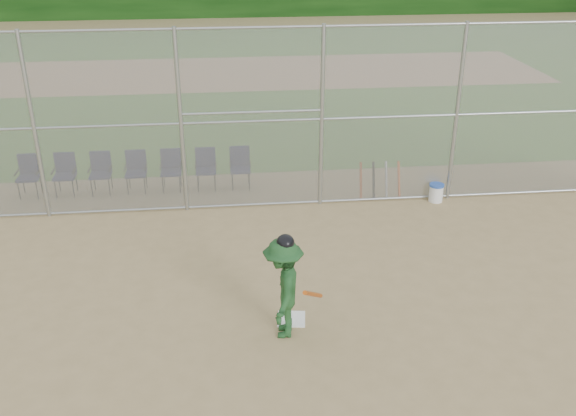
{
  "coord_description": "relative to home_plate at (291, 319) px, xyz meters",
  "views": [
    {
      "loc": [
        -1.15,
        -8.14,
        6.12
      ],
      "look_at": [
        0.0,
        2.5,
        1.1
      ],
      "focal_mm": 40.0,
      "sensor_mm": 36.0,
      "label": 1
    }
  ],
  "objects": [
    {
      "name": "spare_bats",
      "position": [
        2.59,
        4.72,
        0.4
      ],
      "size": [
        0.96,
        0.36,
        0.84
      ],
      "color": "#D84C14",
      "rests_on": "ground"
    },
    {
      "name": "backstop_fence",
      "position": [
        0.16,
        4.46,
        2.06
      ],
      "size": [
        16.09,
        0.09,
        4.0
      ],
      "color": "gray",
      "rests_on": "ground"
    },
    {
      "name": "water_cooler",
      "position": [
        3.82,
        4.31,
        0.2
      ],
      "size": [
        0.33,
        0.33,
        0.42
      ],
      "color": "white",
      "rests_on": "ground"
    },
    {
      "name": "dirt_patch_far",
      "position": [
        0.16,
        17.46,
        -0.0
      ],
      "size": [
        24.0,
        24.0,
        0.0
      ],
      "primitive_type": "plane",
      "color": "tan",
      "rests_on": "ground"
    },
    {
      "name": "chair_6",
      "position": [
        -0.6,
        5.62,
        0.47
      ],
      "size": [
        0.54,
        0.52,
        0.96
      ],
      "primitive_type": null,
      "color": "#10113B",
      "rests_on": "ground"
    },
    {
      "name": "chair_2",
      "position": [
        -3.87,
        5.62,
        0.47
      ],
      "size": [
        0.54,
        0.52,
        0.96
      ],
      "primitive_type": null,
      "color": "#10113B",
      "rests_on": "ground"
    },
    {
      "name": "chair_4",
      "position": [
        -2.23,
        5.62,
        0.47
      ],
      "size": [
        0.54,
        0.52,
        0.96
      ],
      "primitive_type": null,
      "color": "#10113B",
      "rests_on": "ground"
    },
    {
      "name": "chair_5",
      "position": [
        -1.42,
        5.62,
        0.47
      ],
      "size": [
        0.54,
        0.52,
        0.96
      ],
      "primitive_type": null,
      "color": "#10113B",
      "rests_on": "ground"
    },
    {
      "name": "home_plate",
      "position": [
        0.0,
        0.0,
        0.0
      ],
      "size": [
        0.5,
        0.5,
        0.02
      ],
      "primitive_type": "cube",
      "rotation": [
        0.0,
        0.0,
        -0.13
      ],
      "color": "white",
      "rests_on": "ground"
    },
    {
      "name": "grass_strip",
      "position": [
        0.16,
        17.46,
        -0.0
      ],
      "size": [
        100.0,
        100.0,
        0.0
      ],
      "primitive_type": "plane",
      "color": "#34671F",
      "rests_on": "ground"
    },
    {
      "name": "chair_3",
      "position": [
        -3.05,
        5.62,
        0.47
      ],
      "size": [
        0.54,
        0.52,
        0.96
      ],
      "primitive_type": null,
      "color": "#10113B",
      "rests_on": "ground"
    },
    {
      "name": "batter_at_plate",
      "position": [
        -0.16,
        -0.35,
        0.84
      ],
      "size": [
        1.0,
        1.32,
        1.75
      ],
      "color": "#1D4821",
      "rests_on": "ground"
    },
    {
      "name": "ground",
      "position": [
        0.16,
        -0.54,
        -0.01
      ],
      "size": [
        100.0,
        100.0,
        0.0
      ],
      "primitive_type": "plane",
      "color": "tan",
      "rests_on": "ground"
    },
    {
      "name": "chair_1",
      "position": [
        -4.69,
        5.62,
        0.47
      ],
      "size": [
        0.54,
        0.52,
        0.96
      ],
      "primitive_type": null,
      "color": "#10113B",
      "rests_on": "ground"
    },
    {
      "name": "chair_0",
      "position": [
        -5.5,
        5.62,
        0.47
      ],
      "size": [
        0.54,
        0.52,
        0.96
      ],
      "primitive_type": null,
      "color": "#10113B",
      "rests_on": "ground"
    }
  ]
}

